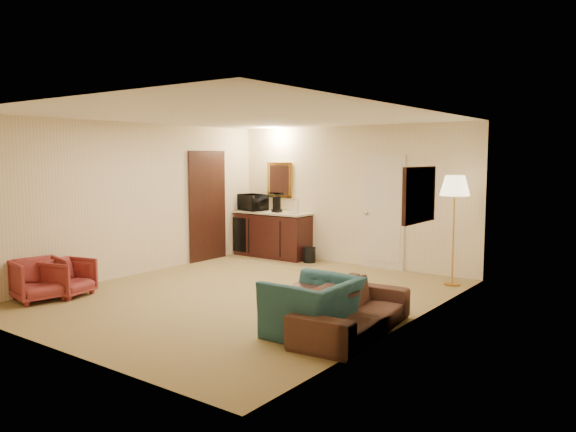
% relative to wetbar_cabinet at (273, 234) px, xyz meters
% --- Properties ---
extents(ground, '(6.00, 6.00, 0.00)m').
position_rel_wetbar_cabinet_xyz_m(ground, '(1.65, -2.72, -0.46)').
color(ground, olive).
rests_on(ground, ground).
extents(room_walls, '(5.02, 6.01, 2.61)m').
position_rel_wetbar_cabinet_xyz_m(room_walls, '(1.55, -1.95, 1.26)').
color(room_walls, beige).
rests_on(room_walls, ground).
extents(wetbar_cabinet, '(1.64, 0.58, 0.92)m').
position_rel_wetbar_cabinet_xyz_m(wetbar_cabinet, '(0.00, 0.00, 0.00)').
color(wetbar_cabinet, black).
rests_on(wetbar_cabinet, ground).
extents(sofa, '(0.73, 1.93, 0.74)m').
position_rel_wetbar_cabinet_xyz_m(sofa, '(3.80, -3.38, -0.09)').
color(sofa, black).
rests_on(sofa, ground).
extents(teal_armchair, '(0.66, 1.00, 0.87)m').
position_rel_wetbar_cabinet_xyz_m(teal_armchair, '(3.47, -3.72, -0.02)').
color(teal_armchair, '#1E484B').
rests_on(teal_armchair, ground).
extents(rose_chair_near, '(0.72, 0.75, 0.66)m').
position_rel_wetbar_cabinet_xyz_m(rose_chair_near, '(-0.50, -4.72, -0.13)').
color(rose_chair_near, maroon).
rests_on(rose_chair_near, ground).
extents(rose_chair_far, '(0.66, 0.69, 0.60)m').
position_rel_wetbar_cabinet_xyz_m(rose_chair_far, '(-0.40, -4.32, -0.16)').
color(rose_chair_far, maroon).
rests_on(rose_chair_far, ground).
extents(coffee_table, '(0.98, 0.77, 0.50)m').
position_rel_wetbar_cabinet_xyz_m(coffee_table, '(3.45, -3.42, -0.21)').
color(coffee_table, black).
rests_on(coffee_table, ground).
extents(floor_lamp, '(0.50, 0.50, 1.75)m').
position_rel_wetbar_cabinet_xyz_m(floor_lamp, '(3.85, -0.32, 0.41)').
color(floor_lamp, '#AD8339').
rests_on(floor_lamp, ground).
extents(waste_bin, '(0.27, 0.27, 0.29)m').
position_rel_wetbar_cabinet_xyz_m(waste_bin, '(0.95, -0.07, -0.31)').
color(waste_bin, black).
rests_on(waste_bin, ground).
extents(microwave, '(0.68, 0.51, 0.41)m').
position_rel_wetbar_cabinet_xyz_m(microwave, '(-0.50, -0.02, 0.67)').
color(microwave, black).
rests_on(microwave, wetbar_cabinet).
extents(coffee_maker, '(0.21, 0.21, 0.31)m').
position_rel_wetbar_cabinet_xyz_m(coffee_maker, '(0.14, -0.04, 0.62)').
color(coffee_maker, black).
rests_on(coffee_maker, wetbar_cabinet).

